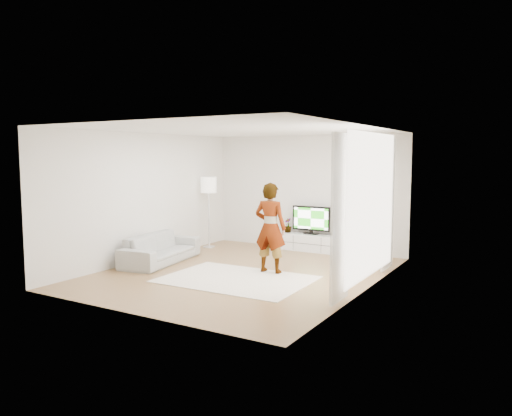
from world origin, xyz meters
The scene contains 17 objects.
floor centered at (0.00, 0.00, 0.00)m, with size 6.00×6.00×0.00m, color olive.
ceiling centered at (0.00, 0.00, 2.80)m, with size 6.00×6.00×0.00m, color white.
wall_left centered at (-2.50, 0.00, 1.40)m, with size 0.02×6.00×2.80m, color silver.
wall_right centered at (2.50, 0.00, 1.40)m, with size 0.02×6.00×2.80m, color silver.
wall_back centered at (0.00, 3.00, 1.40)m, with size 5.00×0.02×2.80m, color silver.
wall_front centered at (0.00, -3.00, 1.40)m, with size 5.00×0.02×2.80m, color silver.
window centered at (2.48, 0.30, 1.45)m, with size 0.01×2.60×2.50m, color white.
curtain_near centered at (2.40, -1.00, 1.35)m, with size 0.04×0.70×2.60m, color white.
curtain_far centered at (2.40, 1.60, 1.35)m, with size 0.04×0.70×2.60m, color white.
media_console centered at (0.21, 2.76, 0.20)m, with size 1.46×0.41×0.41m.
television centered at (0.21, 2.79, 0.78)m, with size 0.98×0.19×0.68m.
game_console centered at (0.85, 2.76, 0.51)m, with size 0.07×0.16×0.21m.
potted_plant centered at (-0.41, 2.77, 0.59)m, with size 0.20×0.20×0.35m, color #3F7238.
rug centered at (0.19, -0.51, 0.01)m, with size 2.69×1.94×0.01m, color white.
player centered at (0.46, 0.29, 0.90)m, with size 0.65×0.42×1.77m, color #334772.
sofa centered at (-2.04, -0.07, 0.31)m, with size 2.11×0.82×0.62m, color #A5A5A0.
floor_lamp centered at (-2.20, 1.92, 1.50)m, with size 0.39×0.39×1.77m.
Camera 1 is at (5.14, -8.17, 2.30)m, focal length 35.00 mm.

